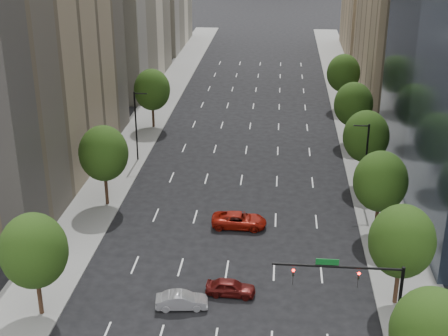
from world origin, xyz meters
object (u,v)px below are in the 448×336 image
(traffic_signal, at_px, (365,288))
(car_silver, at_px, (182,300))
(car_red_far, at_px, (239,220))
(car_maroon, at_px, (231,287))

(traffic_signal, bearing_deg, car_silver, 164.10)
(car_red_far, bearing_deg, car_silver, 166.32)
(car_maroon, height_order, car_red_far, car_red_far)
(car_maroon, relative_size, car_red_far, 0.75)
(car_maroon, xyz_separation_m, car_silver, (-3.75, -2.20, -0.02))
(traffic_signal, relative_size, car_maroon, 2.21)
(car_silver, bearing_deg, car_maroon, -67.02)
(car_maroon, xyz_separation_m, car_red_far, (-0.11, 12.07, 0.06))
(car_maroon, bearing_deg, car_red_far, 3.98)
(traffic_signal, distance_m, car_maroon, 12.44)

